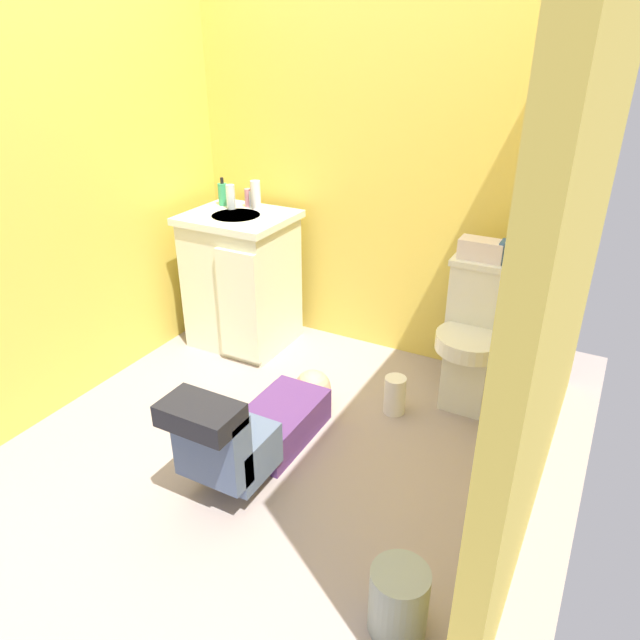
# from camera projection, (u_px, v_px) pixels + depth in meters

# --- Properties ---
(ground_plane) EXTENTS (2.73, 3.06, 0.04)m
(ground_plane) POSITION_uv_depth(u_px,v_px,m) (282.00, 433.00, 2.91)
(ground_plane) COLOR #9E8F8A
(wall_back) EXTENTS (2.39, 0.08, 2.40)m
(wall_back) POSITION_uv_depth(u_px,v_px,m) (378.00, 146.00, 3.21)
(wall_back) COLOR #E3C44C
(wall_back) RESTS_ON ground_plane
(wall_left) EXTENTS (0.08, 2.06, 2.40)m
(wall_left) POSITION_uv_depth(u_px,v_px,m) (73.00, 161.00, 2.85)
(wall_left) COLOR #E3C44C
(wall_left) RESTS_ON ground_plane
(wall_right) EXTENTS (0.08, 2.06, 2.40)m
(wall_right) POSITION_uv_depth(u_px,v_px,m) (578.00, 230.00, 1.88)
(wall_right) COLOR #E3C44C
(wall_right) RESTS_ON ground_plane
(toilet) EXTENTS (0.36, 0.46, 0.75)m
(toilet) POSITION_uv_depth(u_px,v_px,m) (476.00, 336.00, 3.00)
(toilet) COLOR silver
(toilet) RESTS_ON ground_plane
(vanity_cabinet) EXTENTS (0.60, 0.53, 0.82)m
(vanity_cabinet) POSITION_uv_depth(u_px,v_px,m) (242.00, 279.00, 3.55)
(vanity_cabinet) COLOR silver
(vanity_cabinet) RESTS_ON ground_plane
(faucet) EXTENTS (0.02, 0.02, 0.10)m
(faucet) POSITION_uv_depth(u_px,v_px,m) (251.00, 200.00, 3.46)
(faucet) COLOR silver
(faucet) RESTS_ON vanity_cabinet
(person_plumber) EXTENTS (0.39, 1.06, 0.52)m
(person_plumber) POSITION_uv_depth(u_px,v_px,m) (257.00, 427.00, 2.63)
(person_plumber) COLOR #512D6B
(person_plumber) RESTS_ON ground_plane
(tissue_box) EXTENTS (0.22, 0.11, 0.10)m
(tissue_box) POSITION_uv_depth(u_px,v_px,m) (482.00, 249.00, 2.90)
(tissue_box) COLOR silver
(tissue_box) RESTS_ON toilet
(toiletry_bag) EXTENTS (0.12, 0.09, 0.11)m
(toiletry_bag) POSITION_uv_depth(u_px,v_px,m) (513.00, 253.00, 2.83)
(toiletry_bag) COLOR #33598C
(toiletry_bag) RESTS_ON toilet
(soap_dispenser) EXTENTS (0.06, 0.06, 0.17)m
(soap_dispenser) POSITION_uv_depth(u_px,v_px,m) (223.00, 194.00, 3.52)
(soap_dispenser) COLOR #339661
(soap_dispenser) RESTS_ON vanity_cabinet
(bottle_clear) EXTENTS (0.05, 0.05, 0.14)m
(bottle_clear) POSITION_uv_depth(u_px,v_px,m) (231.00, 197.00, 3.45)
(bottle_clear) COLOR silver
(bottle_clear) RESTS_ON vanity_cabinet
(bottle_pink) EXTENTS (0.04, 0.04, 0.11)m
(bottle_pink) POSITION_uv_depth(u_px,v_px,m) (248.00, 198.00, 3.49)
(bottle_pink) COLOR pink
(bottle_pink) RESTS_ON vanity_cabinet
(bottle_white) EXTENTS (0.06, 0.06, 0.17)m
(bottle_white) POSITION_uv_depth(u_px,v_px,m) (256.00, 195.00, 3.44)
(bottle_white) COLOR silver
(bottle_white) RESTS_ON vanity_cabinet
(trash_can) EXTENTS (0.19, 0.19, 0.25)m
(trash_can) POSITION_uv_depth(u_px,v_px,m) (399.00, 600.00, 1.89)
(trash_can) COLOR #909B90
(trash_can) RESTS_ON ground_plane
(paper_towel_roll) EXTENTS (0.11, 0.11, 0.20)m
(paper_towel_roll) POSITION_uv_depth(u_px,v_px,m) (395.00, 395.00, 2.99)
(paper_towel_roll) COLOR white
(paper_towel_roll) RESTS_ON ground_plane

